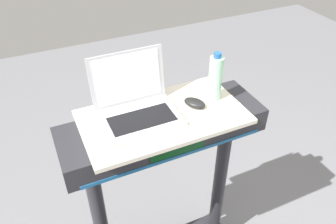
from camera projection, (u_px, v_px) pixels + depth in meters
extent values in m
cylinder|color=#28282D|center=(220.00, 181.00, 1.89)|extent=(0.07, 0.07, 0.89)
cube|color=#28282D|center=(163.00, 129.00, 1.48)|extent=(0.90, 0.28, 0.11)
cube|color=#0C3F19|center=(178.00, 149.00, 1.37)|extent=(0.24, 0.01, 0.06)
cube|color=#1E598C|center=(177.00, 157.00, 1.40)|extent=(0.81, 0.00, 0.02)
cube|color=beige|center=(163.00, 117.00, 1.44)|extent=(0.69, 0.38, 0.02)
cube|color=#B7B7BC|center=(140.00, 119.00, 1.40)|extent=(0.32, 0.23, 0.02)
cube|color=black|center=(142.00, 119.00, 1.38)|extent=(0.27, 0.13, 0.00)
cube|color=#B7B7BC|center=(128.00, 78.00, 1.42)|extent=(0.32, 0.04, 0.23)
cube|color=white|center=(128.00, 78.00, 1.42)|extent=(0.28, 0.03, 0.20)
ellipsoid|color=black|center=(195.00, 103.00, 1.47)|extent=(0.10, 0.12, 0.03)
cylinder|color=#9EDBB2|center=(215.00, 79.00, 1.47)|extent=(0.06, 0.06, 0.21)
cylinder|color=#2659A5|center=(217.00, 55.00, 1.40)|extent=(0.03, 0.03, 0.02)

